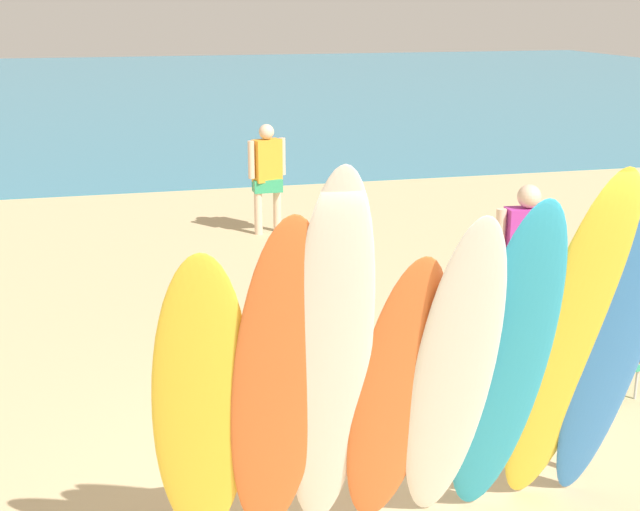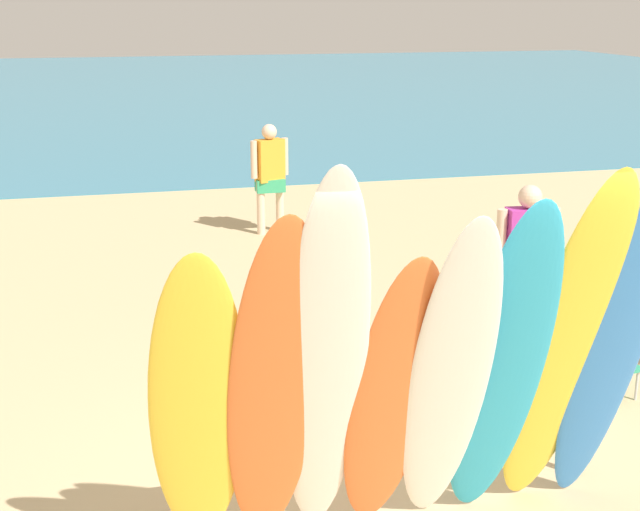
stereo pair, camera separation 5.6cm
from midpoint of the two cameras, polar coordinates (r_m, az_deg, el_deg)
name	(u,v)px [view 2 (the right image)]	position (r m, az deg, el deg)	size (l,w,h in m)	color
ground	(194,159)	(19.52, -8.23, 6.31)	(60.00, 60.00, 0.00)	tan
ocean_water	(153,87)	(36.06, -10.88, 10.82)	(60.00, 40.00, 0.02)	teal
surfboard_rack	(388,428)	(6.14, 4.74, -11.22)	(3.02, 0.07, 0.70)	brown
surfboard_yellow_0	(198,412)	(5.14, -7.71, -10.20)	(0.57, 0.08, 2.32)	yellow
surfboard_orange_1	(274,395)	(5.09, -2.72, -9.14)	(0.55, 0.06, 2.53)	orange
surfboard_white_2	(325,372)	(5.05, 0.63, -7.70)	(0.49, 0.07, 2.83)	white
surfboard_orange_3	(391,402)	(5.37, 5.02, -9.56)	(0.55, 0.07, 2.20)	orange
surfboard_white_4	(449,384)	(5.34, 8.76, -8.33)	(0.50, 0.06, 2.50)	white
surfboard_teal_5	(502,371)	(5.52, 12.16, -7.43)	(0.57, 0.08, 2.50)	#289EC6
surfboard_yellow_6	(564,352)	(5.69, 16.05, -6.11)	(0.58, 0.08, 2.67)	yellow
surfboard_blue_7	(615,335)	(5.78, 19.12, -4.98)	(0.48, 0.06, 2.86)	#337AD1
beachgoer_midbeach	(526,256)	(8.76, 13.58, -0.05)	(0.64, 0.27, 1.69)	beige
beachgoer_by_water	(270,171)	(12.96, -3.20, 5.58)	(0.59, 0.34, 1.64)	beige
beach_chair_red	(593,344)	(8.19, 17.70, -5.56)	(0.61, 0.74, 0.83)	#B7B7BC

